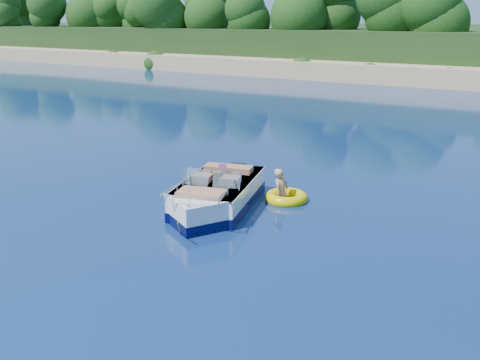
{
  "coord_description": "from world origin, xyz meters",
  "views": [
    {
      "loc": [
        7.9,
        -8.1,
        5.21
      ],
      "look_at": [
        0.37,
        3.99,
        0.85
      ],
      "focal_mm": 40.0,
      "sensor_mm": 36.0,
      "label": 1
    }
  ],
  "objects": [
    {
      "name": "boy",
      "position": [
        1.01,
        5.32,
        0.0
      ],
      "size": [
        0.43,
        0.85,
        1.62
      ],
      "primitive_type": "imported",
      "rotation": [
        0.0,
        -0.17,
        1.5
      ],
      "color": "tan",
      "rests_on": "ground"
    },
    {
      "name": "tow_tube",
      "position": [
        1.16,
        5.32,
        0.09
      ],
      "size": [
        1.6,
        1.6,
        0.34
      ],
      "rotation": [
        0.0,
        0.0,
        -0.3
      ],
      "color": "#E5CD03",
      "rests_on": "ground"
    },
    {
      "name": "ground",
      "position": [
        0.0,
        0.0,
        0.0
      ],
      "size": [
        160.0,
        160.0,
        0.0
      ],
      "primitive_type": "plane",
      "color": "#0A1847",
      "rests_on": "ground"
    },
    {
      "name": "motorboat",
      "position": [
        -0.19,
        3.59,
        0.34
      ],
      "size": [
        2.75,
        5.1,
        1.74
      ],
      "rotation": [
        0.0,
        0.0,
        0.28
      ],
      "color": "white",
      "rests_on": "ground"
    },
    {
      "name": "treeline",
      "position": [
        0.04,
        41.01,
        5.55
      ],
      "size": [
        150.0,
        7.12,
        8.19
      ],
      "color": "black",
      "rests_on": "ground"
    }
  ]
}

